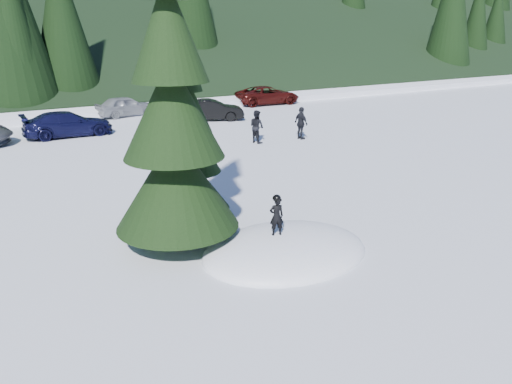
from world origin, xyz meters
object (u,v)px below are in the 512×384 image
adult_0 (257,127)px  car_6 (267,95)px  spruce_tall (173,122)px  child_skier (277,216)px  car_5 (212,110)px  spruce_short (190,153)px  adult_1 (301,123)px  car_3 (68,124)px  car_4 (125,106)px

adult_0 → car_6: size_ratio=0.34×
spruce_tall → child_skier: 3.50m
child_skier → car_5: 19.14m
spruce_tall → spruce_short: size_ratio=1.60×
spruce_short → child_skier: bearing=-71.7°
adult_0 → adult_1: adult_1 is taller
spruce_short → adult_0: (6.94, 8.19, -1.29)m
adult_1 → car_5: bearing=10.4°
spruce_tall → car_3: spruce_tall is taller
adult_1 → car_6: (4.73, 11.13, -0.16)m
child_skier → adult_1: bearing=-111.5°
spruce_tall → adult_0: (7.94, 9.59, -2.51)m
child_skier → car_4: size_ratio=0.27×
car_3 → car_4: (4.39, 4.60, -0.01)m
car_3 → car_4: car_3 is taller
car_5 → car_6: 7.54m
car_4 → child_skier: bearing=163.3°
adult_1 → car_3: size_ratio=0.37×
spruce_tall → car_4: size_ratio=2.26×
spruce_short → car_4: spruce_short is taller
spruce_tall → child_skier: (2.01, -1.66, -2.33)m
adult_0 → car_6: bearing=-45.3°
adult_1 → car_3: adult_1 is taller
spruce_tall → car_4: (4.47, 20.46, -2.67)m
adult_1 → car_5: 7.35m
spruce_tall → adult_1: (10.31, 9.14, -2.49)m
car_6 → car_5: bearing=126.1°
adult_1 → car_5: adult_1 is taller
spruce_short → adult_0: 10.81m
adult_0 → car_4: (-3.47, 10.88, -0.16)m
adult_0 → car_5: adult_0 is taller
spruce_short → car_5: size_ratio=1.38×
car_5 → adult_1: bearing=-145.7°
car_3 → adult_0: bearing=-129.0°
adult_0 → car_4: size_ratio=0.43×
adult_0 → car_3: size_ratio=0.36×
child_skier → adult_1: size_ratio=0.61×
adult_1 → car_3: 12.24m
car_4 → car_6: size_ratio=0.79×
child_skier → adult_0: 12.71m
adult_0 → car_4: bearing=6.0°
spruce_short → adult_0: size_ratio=3.31×
car_3 → car_5: 8.56m
car_3 → car_6: 15.59m
spruce_short → car_4: 19.43m
car_5 → child_skier: bearing=-179.1°
car_6 → car_3: bearing=110.8°
spruce_tall → car_6: 25.38m
spruce_tall → car_5: (8.63, 16.30, -2.68)m
spruce_short → car_5: bearing=62.9°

